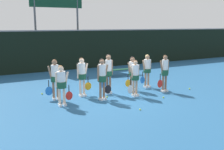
{
  "coord_description": "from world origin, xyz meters",
  "views": [
    {
      "loc": [
        -5.38,
        -10.05,
        3.14
      ],
      "look_at": [
        0.02,
        0.06,
        0.93
      ],
      "focal_mm": 42.0,
      "sensor_mm": 36.0,
      "label": 1
    }
  ],
  "objects": [
    {
      "name": "player_5",
      "position": [
        -1.23,
        0.53,
        1.02
      ],
      "size": [
        0.66,
        0.36,
        1.73
      ],
      "rotation": [
        0.0,
        0.0,
        0.02
      ],
      "color": "beige",
      "rests_on": "ground_plane"
    },
    {
      "name": "bench_courtside",
      "position": [
        2.8,
        3.79,
        0.37
      ],
      "size": [
        2.17,
        0.55,
        0.42
      ],
      "rotation": [
        0.0,
        0.0,
        -0.09
      ],
      "color": "#19472D",
      "rests_on": "ground_plane"
    },
    {
      "name": "player_6",
      "position": [
        0.02,
        0.43,
        1.08
      ],
      "size": [
        0.63,
        0.33,
        1.82
      ],
      "rotation": [
        0.0,
        0.0,
        -0.12
      ],
      "color": "#8C664C",
      "rests_on": "ground_plane"
    },
    {
      "name": "tennis_ball_3",
      "position": [
        -0.07,
        -2.32,
        0.03
      ],
      "size": [
        0.06,
        0.06,
        0.06
      ],
      "primitive_type": "sphere",
      "color": "#CCE033",
      "rests_on": "ground_plane"
    },
    {
      "name": "player_0",
      "position": [
        -2.45,
        -0.41,
        0.95
      ],
      "size": [
        0.66,
        0.38,
        1.6
      ],
      "rotation": [
        0.0,
        0.0,
        -0.05
      ],
      "color": "beige",
      "rests_on": "ground_plane"
    },
    {
      "name": "tennis_ball_2",
      "position": [
        1.75,
        -1.42,
        0.03
      ],
      "size": [
        0.07,
        0.07,
        0.07
      ],
      "primitive_type": "sphere",
      "color": "#CCE033",
      "rests_on": "ground_plane"
    },
    {
      "name": "player_2",
      "position": [
        0.83,
        -0.56,
        0.94
      ],
      "size": [
        0.62,
        0.34,
        1.63
      ],
      "rotation": [
        0.0,
        0.0,
        0.09
      ],
      "color": "tan",
      "rests_on": "ground_plane"
    },
    {
      "name": "tennis_ball_4",
      "position": [
        -2.76,
        1.65,
        0.04
      ],
      "size": [
        0.07,
        0.07,
        0.07
      ],
      "primitive_type": "sphere",
      "color": "#CCE033",
      "rests_on": "ground_plane"
    },
    {
      "name": "player_3",
      "position": [
        2.5,
        -0.54,
        1.02
      ],
      "size": [
        0.62,
        0.33,
        1.75
      ],
      "rotation": [
        0.0,
        0.0,
        -0.05
      ],
      "color": "#8C664C",
      "rests_on": "ground_plane"
    },
    {
      "name": "player_7",
      "position": [
        1.29,
        0.39,
        0.98
      ],
      "size": [
        0.65,
        0.37,
        1.65
      ],
      "rotation": [
        0.0,
        0.0,
        0.15
      ],
      "color": "#8C664C",
      "rests_on": "ground_plane"
    },
    {
      "name": "scoreboard",
      "position": [
        0.23,
        8.94,
        4.56
      ],
      "size": [
        3.84,
        0.15,
        5.81
      ],
      "color": "#515156",
      "rests_on": "ground_plane"
    },
    {
      "name": "ground_plane",
      "position": [
        0.0,
        0.0,
        0.0
      ],
      "size": [
        140.0,
        140.0,
        0.0
      ],
      "primitive_type": "plane",
      "color": "#235684"
    },
    {
      "name": "tennis_ball_1",
      "position": [
        -0.37,
        -0.21,
        0.04
      ],
      "size": [
        0.07,
        0.07,
        0.07
      ],
      "primitive_type": "sphere",
      "color": "#CCE033",
      "rests_on": "ground_plane"
    },
    {
      "name": "player_8",
      "position": [
        2.28,
        0.56,
        0.99
      ],
      "size": [
        0.66,
        0.38,
        1.67
      ],
      "rotation": [
        0.0,
        0.0,
        0.02
      ],
      "color": "tan",
      "rests_on": "ground_plane"
    },
    {
      "name": "player_4",
      "position": [
        -2.43,
        0.56,
        1.02
      ],
      "size": [
        0.66,
        0.36,
        1.73
      ],
      "rotation": [
        0.0,
        0.0,
        -0.14
      ],
      "color": "#8C664C",
      "rests_on": "ground_plane"
    },
    {
      "name": "player_1",
      "position": [
        -0.7,
        -0.41,
        1.04
      ],
      "size": [
        0.65,
        0.35,
        1.76
      ],
      "rotation": [
        0.0,
        0.0,
        0.07
      ],
      "color": "#8C664C",
      "rests_on": "ground_plane"
    },
    {
      "name": "fence_windscreen",
      "position": [
        0.0,
        7.46,
        1.41
      ],
      "size": [
        60.0,
        0.08,
        2.78
      ],
      "color": "black",
      "rests_on": "ground_plane"
    },
    {
      "name": "tennis_ball_0",
      "position": [
        3.87,
        -0.82,
        0.04
      ],
      "size": [
        0.07,
        0.07,
        0.07
      ],
      "primitive_type": "sphere",
      "color": "#CCE033",
      "rests_on": "ground_plane"
    }
  ]
}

